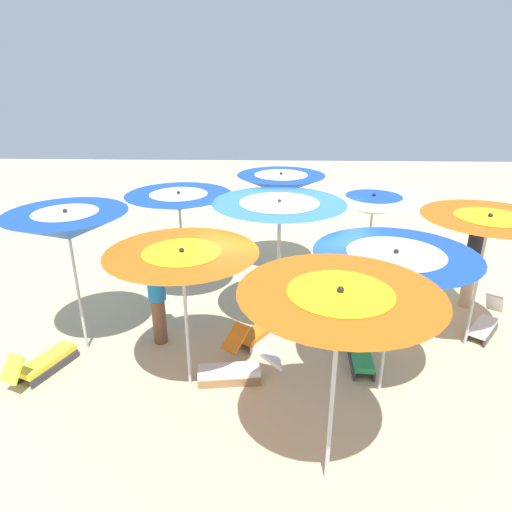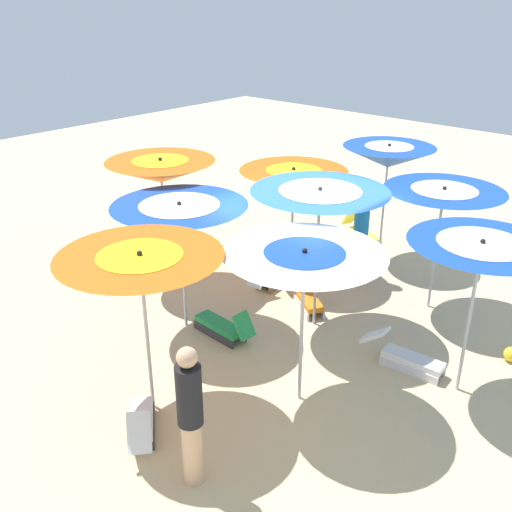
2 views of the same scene
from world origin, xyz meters
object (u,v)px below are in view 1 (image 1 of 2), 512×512
object	(u,v)px
beach_umbrella_2	(339,311)
beach_umbrella_8	(488,227)
beachgoer_0	(472,261)
lounger_0	(43,362)
beach_umbrella_1	(182,263)
beach_ball	(228,261)
lounger_1	(235,370)
lounger_5	(281,279)
beachgoer_1	(157,293)
beach_umbrella_5	(394,266)
lounger_4	(254,334)
lounger_2	(360,350)
beach_umbrella_6	(281,184)
beach_umbrella_4	(279,212)
beach_umbrella_0	(67,226)
beach_umbrella_3	(179,202)
beach_umbrella_7	(373,205)
lounger_3	(485,323)

from	to	relation	value
beach_umbrella_2	beach_umbrella_8	size ratio (longest dim) A/B	1.05
beachgoer_0	lounger_0	bearing A→B (deg)	-13.58
beach_umbrella_1	beach_ball	world-z (taller)	beach_umbrella_1
lounger_1	lounger_5	xyz separation A→B (m)	(0.77, 3.35, 0.00)
beach_umbrella_1	beachgoer_1	bearing A→B (deg)	121.57
beach_umbrella_5	lounger_5	world-z (taller)	beach_umbrella_5
lounger_4	lounger_2	bearing A→B (deg)	-69.22
beach_umbrella_6	lounger_2	xyz separation A→B (m)	(1.29, -3.58, -1.94)
beach_umbrella_1	beach_umbrella_4	xyz separation A→B (m)	(1.35, 1.60, 0.27)
lounger_5	beach_umbrella_0	bearing A→B (deg)	121.94
beach_umbrella_1	lounger_0	size ratio (longest dim) A/B	1.80
beach_umbrella_5	lounger_2	size ratio (longest dim) A/B	1.87
beach_umbrella_4	beachgoer_1	size ratio (longest dim) A/B	1.39
beachgoer_1	beach_umbrella_0	bearing A→B (deg)	63.39
beach_umbrella_0	lounger_5	world-z (taller)	beach_umbrella_0
beach_umbrella_3	lounger_5	world-z (taller)	beach_umbrella_3
beach_umbrella_2	lounger_2	bearing A→B (deg)	71.23
beach_umbrella_4	lounger_0	size ratio (longest dim) A/B	2.01
beach_umbrella_5	beach_umbrella_6	xyz separation A→B (m)	(-1.45, 4.33, 0.09)
beach_umbrella_0	beachgoer_0	world-z (taller)	beach_umbrella_0
beach_umbrella_7	lounger_5	distance (m)	2.68
beach_umbrella_0	lounger_4	bearing A→B (deg)	3.90
beach_umbrella_0	beachgoer_0	size ratio (longest dim) A/B	1.34
beach_umbrella_4	lounger_3	distance (m)	4.33
beach_umbrella_0	beach_ball	bearing A→B (deg)	59.74
lounger_2	beach_umbrella_0	bearing A→B (deg)	-90.11
lounger_3	beachgoer_0	world-z (taller)	beachgoer_0
beach_umbrella_1	beach_umbrella_7	world-z (taller)	beach_umbrella_7
lounger_2	beachgoer_0	distance (m)	3.28
beachgoer_0	beach_ball	xyz separation A→B (m)	(-5.03, 1.91, -0.88)
lounger_2	beach_umbrella_4	bearing A→B (deg)	-120.52
lounger_5	beach_ball	xyz separation A→B (m)	(-1.27, 1.15, -0.07)
beach_umbrella_5	lounger_1	world-z (taller)	beach_umbrella_5
beach_umbrella_8	beachgoer_1	world-z (taller)	beach_umbrella_8
beach_umbrella_2	beach_umbrella_4	xyz separation A→B (m)	(-0.55, 3.29, 0.04)
beach_umbrella_4	beach_umbrella_2	bearing A→B (deg)	-80.44
beach_umbrella_2	beach_ball	xyz separation A→B (m)	(-1.72, 6.29, -2.14)
beach_umbrella_3	beach_umbrella_5	size ratio (longest dim) A/B	1.02
beach_umbrella_3	lounger_3	xyz separation A→B (m)	(5.72, -1.19, -1.90)
beach_umbrella_0	beach_umbrella_6	bearing A→B (deg)	44.65
beach_ball	beach_umbrella_4	bearing A→B (deg)	-68.72
beach_umbrella_1	beach_umbrella_5	distance (m)	2.88
beach_umbrella_4	lounger_4	bearing A→B (deg)	-131.04
beach_ball	lounger_0	bearing A→B (deg)	-120.14
beach_umbrella_6	beach_umbrella_5	bearing A→B (deg)	-71.45
lounger_2	beachgoer_1	world-z (taller)	beachgoer_1
lounger_4	beachgoer_0	xyz separation A→B (m)	(4.27, 1.56, 0.79)
lounger_0	lounger_1	size ratio (longest dim) A/B	0.94
beach_umbrella_6	lounger_4	world-z (taller)	beach_umbrella_6
beachgoer_0	beach_umbrella_5	bearing A→B (deg)	17.96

